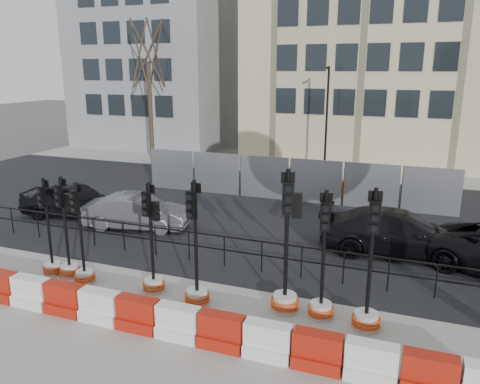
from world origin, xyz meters
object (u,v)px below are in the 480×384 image
at_px(car_c, 399,233).
at_px(traffic_signal_d, 153,267).
at_px(traffic_signal_a, 51,255).
at_px(traffic_signal_h, 367,302).
at_px(car_a, 74,200).

bearing_deg(car_c, traffic_signal_d, 126.66).
height_order(traffic_signal_a, car_c, traffic_signal_a).
distance_m(traffic_signal_a, traffic_signal_h, 9.01).
xyz_separation_m(traffic_signal_a, car_a, (-3.08, 4.75, 0.11)).
xyz_separation_m(traffic_signal_d, car_a, (-6.47, 4.69, -0.01)).
bearing_deg(car_a, traffic_signal_a, -156.30).
bearing_deg(traffic_signal_h, car_a, 151.43).
bearing_deg(traffic_signal_a, car_c, 37.99).
xyz_separation_m(traffic_signal_d, traffic_signal_h, (5.61, 0.09, -0.03)).
bearing_deg(car_c, car_a, 88.63).
bearing_deg(traffic_signal_d, traffic_signal_a, -168.38).
bearing_deg(car_c, traffic_signal_h, 171.16).
height_order(traffic_signal_a, car_a, traffic_signal_a).
xyz_separation_m(traffic_signal_d, car_c, (6.10, 5.11, -0.00)).
bearing_deg(traffic_signal_a, traffic_signal_h, 10.37).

